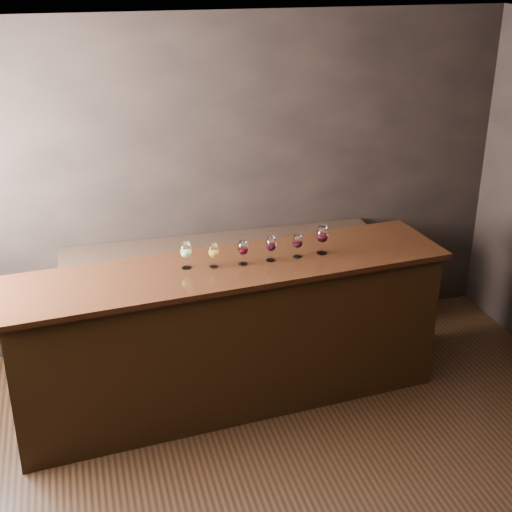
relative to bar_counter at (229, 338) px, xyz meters
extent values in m
plane|color=black|center=(0.20, -1.13, -0.55)|extent=(5.00, 5.00, 0.00)
cube|color=black|center=(0.20, 1.12, 0.85)|extent=(5.00, 0.02, 2.80)
cube|color=silver|center=(0.20, -1.13, 2.25)|extent=(5.00, 4.50, 0.02)
cube|color=black|center=(0.00, 0.00, 0.00)|extent=(3.21, 0.97, 1.11)
cube|color=black|center=(0.00, 0.00, 0.57)|extent=(3.32, 1.05, 0.04)
cube|color=black|center=(0.14, 0.90, -0.07)|extent=(2.68, 0.40, 0.97)
cylinder|color=white|center=(-0.30, 0.04, 0.60)|extent=(0.07, 0.07, 0.00)
cylinder|color=white|center=(-0.30, 0.04, 0.64)|extent=(0.01, 0.01, 0.07)
ellipsoid|color=white|center=(-0.30, 0.04, 0.73)|extent=(0.08, 0.08, 0.12)
cylinder|color=white|center=(-0.30, 0.04, 0.78)|extent=(0.06, 0.06, 0.01)
ellipsoid|color=#B0C065|center=(-0.30, 0.04, 0.71)|extent=(0.07, 0.07, 0.05)
cylinder|color=white|center=(-0.11, 0.00, 0.60)|extent=(0.06, 0.06, 0.00)
cylinder|color=white|center=(-0.11, 0.00, 0.63)|extent=(0.01, 0.01, 0.07)
ellipsoid|color=white|center=(-0.11, 0.00, 0.72)|extent=(0.07, 0.07, 0.11)
cylinder|color=white|center=(-0.11, 0.00, 0.77)|extent=(0.06, 0.06, 0.01)
ellipsoid|color=orange|center=(-0.11, 0.00, 0.70)|extent=(0.06, 0.06, 0.05)
cylinder|color=white|center=(0.11, -0.01, 0.60)|extent=(0.06, 0.06, 0.00)
cylinder|color=white|center=(0.11, -0.01, 0.63)|extent=(0.01, 0.01, 0.07)
ellipsoid|color=white|center=(0.11, -0.01, 0.72)|extent=(0.08, 0.08, 0.11)
cylinder|color=white|center=(0.11, -0.01, 0.77)|extent=(0.06, 0.06, 0.01)
ellipsoid|color=black|center=(0.11, -0.01, 0.70)|extent=(0.06, 0.06, 0.05)
cylinder|color=white|center=(0.32, 0.01, 0.60)|extent=(0.07, 0.07, 0.00)
cylinder|color=white|center=(0.32, 0.01, 0.63)|extent=(0.01, 0.01, 0.07)
ellipsoid|color=white|center=(0.32, 0.01, 0.73)|extent=(0.08, 0.08, 0.11)
cylinder|color=white|center=(0.32, 0.01, 0.78)|extent=(0.06, 0.06, 0.01)
ellipsoid|color=black|center=(0.32, 0.01, 0.71)|extent=(0.06, 0.06, 0.05)
cylinder|color=white|center=(0.53, 0.02, 0.60)|extent=(0.06, 0.06, 0.00)
cylinder|color=white|center=(0.53, 0.02, 0.63)|extent=(0.01, 0.01, 0.07)
ellipsoid|color=white|center=(0.53, 0.02, 0.72)|extent=(0.07, 0.07, 0.10)
cylinder|color=white|center=(0.53, 0.02, 0.76)|extent=(0.06, 0.06, 0.01)
ellipsoid|color=black|center=(0.53, 0.02, 0.70)|extent=(0.06, 0.06, 0.05)
cylinder|color=white|center=(0.72, 0.03, 0.60)|extent=(0.08, 0.08, 0.00)
cylinder|color=white|center=(0.72, 0.03, 0.64)|extent=(0.01, 0.01, 0.08)
ellipsoid|color=white|center=(0.72, 0.03, 0.75)|extent=(0.09, 0.09, 0.13)
cylinder|color=white|center=(0.72, 0.03, 0.80)|extent=(0.07, 0.07, 0.01)
ellipsoid|color=black|center=(0.72, 0.03, 0.73)|extent=(0.07, 0.07, 0.06)
camera|label=1|loc=(-1.01, -4.54, 2.71)|focal=50.00mm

